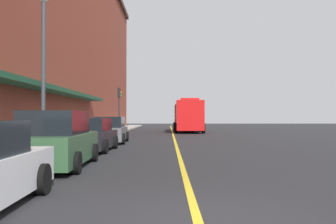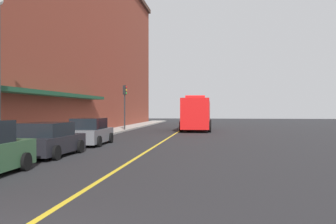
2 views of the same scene
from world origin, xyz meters
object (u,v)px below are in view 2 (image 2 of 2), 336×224
parked_car_3 (90,132)px  traffic_light_near (125,99)px  fire_truck (197,114)px  parked_car_2 (49,140)px

parked_car_3 → traffic_light_near: size_ratio=1.02×
fire_truck → traffic_light_near: bearing=-73.2°
parked_car_2 → parked_car_3: parked_car_3 is taller
parked_car_2 → traffic_light_near: bearing=5.0°
parked_car_3 → parked_car_2: bearing=177.7°
parked_car_2 → traffic_light_near: 19.63m
parked_car_2 → traffic_light_near: (-1.25, 19.44, 2.43)m
fire_truck → traffic_light_near: traffic_light_near is taller
parked_car_3 → fire_truck: 17.11m
parked_car_3 → fire_truck: (5.61, 16.14, 0.87)m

